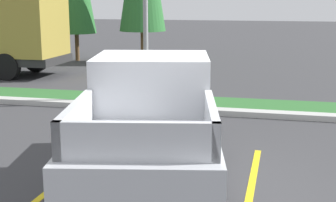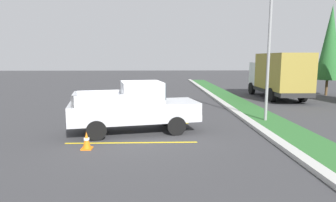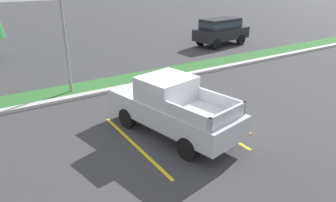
% 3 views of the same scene
% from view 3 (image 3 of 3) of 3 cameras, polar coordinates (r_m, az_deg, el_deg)
% --- Properties ---
extents(ground_plane, '(120.00, 120.00, 0.00)m').
position_cam_3_polar(ground_plane, '(12.00, 0.42, -5.10)').
color(ground_plane, '#38383A').
extents(parking_line_near, '(0.12, 4.80, 0.01)m').
position_cam_3_polar(parking_line_near, '(11.06, -6.00, -7.78)').
color(parking_line_near, yellow).
rests_on(parking_line_near, ground).
extents(parking_line_far, '(0.12, 4.80, 0.01)m').
position_cam_3_polar(parking_line_far, '(12.55, 6.73, -3.94)').
color(parking_line_far, yellow).
rests_on(parking_line_far, ground).
extents(curb_strip, '(56.00, 0.40, 0.15)m').
position_cam_3_polar(curb_strip, '(16.04, -9.35, 2.17)').
color(curb_strip, '#B2B2AD').
rests_on(curb_strip, ground).
extents(grass_median, '(56.00, 1.80, 0.06)m').
position_cam_3_polar(grass_median, '(17.02, -10.84, 3.09)').
color(grass_median, '#2D662D').
rests_on(grass_median, ground).
extents(pickup_truck_main, '(2.91, 5.50, 2.10)m').
position_cam_3_polar(pickup_truck_main, '(11.31, 0.64, -1.05)').
color(pickup_truck_main, black).
rests_on(pickup_truck_main, ground).
extents(suv_distant, '(4.75, 2.29, 2.10)m').
position_cam_3_polar(suv_distant, '(25.88, 9.49, 12.52)').
color(suv_distant, black).
rests_on(suv_distant, ground).
extents(street_light, '(0.24, 1.49, 6.60)m').
position_cam_3_polar(street_light, '(15.25, -18.38, 14.92)').
color(street_light, gray).
rests_on(street_light, ground).
extents(traffic_cone, '(0.36, 0.36, 0.60)m').
position_cam_3_polar(traffic_cone, '(11.91, 13.72, -4.45)').
color(traffic_cone, orange).
rests_on(traffic_cone, ground).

